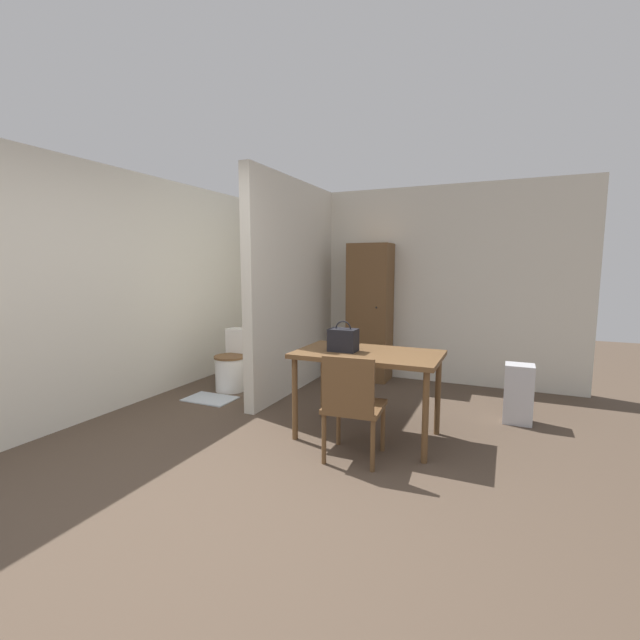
{
  "coord_description": "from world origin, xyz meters",
  "views": [
    {
      "loc": [
        1.64,
        -2.0,
        1.51
      ],
      "look_at": [
        0.01,
        1.7,
        0.99
      ],
      "focal_mm": 24.0,
      "sensor_mm": 36.0,
      "label": 1
    }
  ],
  "objects_px": {
    "wooden_chair": "(352,403)",
    "dining_table": "(368,361)",
    "wooden_cabinet": "(370,312)",
    "toilet": "(234,364)",
    "handbag": "(343,340)",
    "space_heater": "(518,394)"
  },
  "relations": [
    {
      "from": "toilet",
      "to": "handbag",
      "type": "bearing_deg",
      "value": -25.07
    },
    {
      "from": "wooden_cabinet",
      "to": "space_heater",
      "type": "relative_size",
      "value": 3.12
    },
    {
      "from": "dining_table",
      "to": "handbag",
      "type": "relative_size",
      "value": 4.58
    },
    {
      "from": "wooden_chair",
      "to": "toilet",
      "type": "height_order",
      "value": "wooden_chair"
    },
    {
      "from": "wooden_cabinet",
      "to": "space_heater",
      "type": "height_order",
      "value": "wooden_cabinet"
    },
    {
      "from": "dining_table",
      "to": "wooden_chair",
      "type": "xyz_separation_m",
      "value": [
        0.04,
        -0.5,
        -0.22
      ]
    },
    {
      "from": "wooden_chair",
      "to": "dining_table",
      "type": "bearing_deg",
      "value": 90.0
    },
    {
      "from": "wooden_cabinet",
      "to": "dining_table",
      "type": "bearing_deg",
      "value": -73.15
    },
    {
      "from": "wooden_chair",
      "to": "space_heater",
      "type": "relative_size",
      "value": 1.48
    },
    {
      "from": "wooden_chair",
      "to": "handbag",
      "type": "distance_m",
      "value": 0.66
    },
    {
      "from": "dining_table",
      "to": "wooden_cabinet",
      "type": "bearing_deg",
      "value": 106.85
    },
    {
      "from": "dining_table",
      "to": "wooden_chair",
      "type": "relative_size",
      "value": 1.46
    },
    {
      "from": "toilet",
      "to": "handbag",
      "type": "relative_size",
      "value": 2.68
    },
    {
      "from": "wooden_cabinet",
      "to": "space_heater",
      "type": "distance_m",
      "value": 2.12
    },
    {
      "from": "dining_table",
      "to": "toilet",
      "type": "relative_size",
      "value": 1.7
    },
    {
      "from": "toilet",
      "to": "wooden_chair",
      "type": "bearing_deg",
      "value": -32.52
    },
    {
      "from": "handbag",
      "to": "dining_table",
      "type": "bearing_deg",
      "value": 13.5
    },
    {
      "from": "handbag",
      "to": "space_heater",
      "type": "bearing_deg",
      "value": 33.93
    },
    {
      "from": "dining_table",
      "to": "handbag",
      "type": "height_order",
      "value": "handbag"
    },
    {
      "from": "dining_table",
      "to": "space_heater",
      "type": "relative_size",
      "value": 2.16
    },
    {
      "from": "space_heater",
      "to": "dining_table",
      "type": "bearing_deg",
      "value": -143.22
    },
    {
      "from": "dining_table",
      "to": "wooden_cabinet",
      "type": "height_order",
      "value": "wooden_cabinet"
    }
  ]
}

